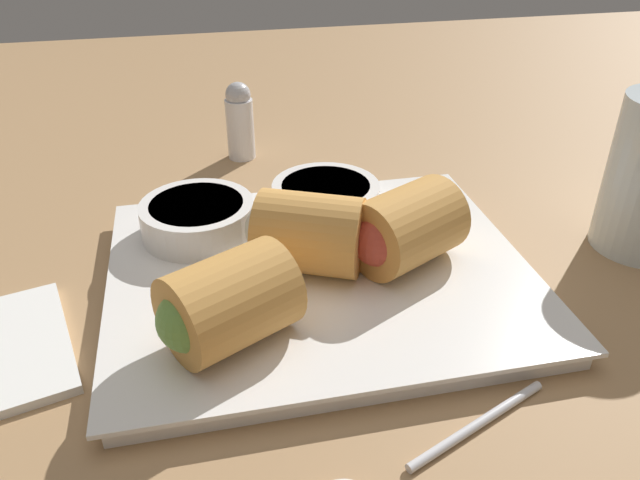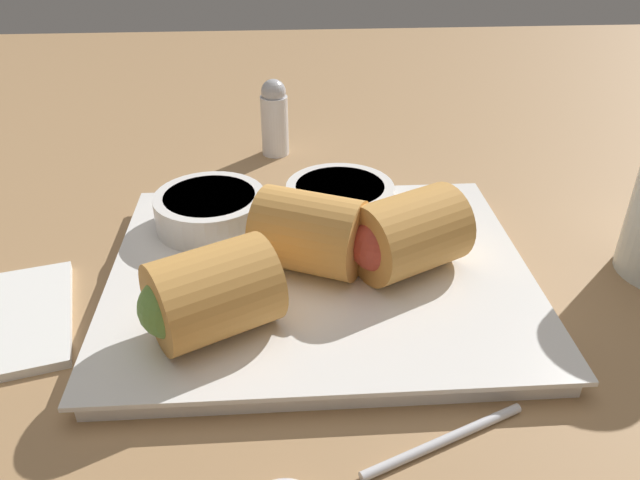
{
  "view_description": "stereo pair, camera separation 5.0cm",
  "coord_description": "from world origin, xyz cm",
  "px_view_note": "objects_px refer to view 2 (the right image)",
  "views": [
    {
      "loc": [
        -6.54,
        -36.13,
        26.56
      ],
      "look_at": [
        0.64,
        -2.84,
        5.59
      ],
      "focal_mm": 35.0,
      "sensor_mm": 36.0,
      "label": 1
    },
    {
      "loc": [
        -1.59,
        -36.83,
        26.56
      ],
      "look_at": [
        0.64,
        -2.84,
        5.59
      ],
      "focal_mm": 35.0,
      "sensor_mm": 36.0,
      "label": 2
    }
  ],
  "objects_px": {
    "serving_plate": "(320,276)",
    "salt_shaker": "(274,117)",
    "dipping_bowl_near": "(340,199)",
    "dipping_bowl_far": "(211,209)"
  },
  "relations": [
    {
      "from": "serving_plate",
      "to": "salt_shaker",
      "type": "distance_m",
      "value": 0.23
    },
    {
      "from": "dipping_bowl_near",
      "to": "salt_shaker",
      "type": "height_order",
      "value": "salt_shaker"
    },
    {
      "from": "dipping_bowl_far",
      "to": "salt_shaker",
      "type": "distance_m",
      "value": 0.17
    },
    {
      "from": "serving_plate",
      "to": "dipping_bowl_far",
      "type": "xyz_separation_m",
      "value": [
        -0.08,
        0.06,
        0.02
      ]
    },
    {
      "from": "serving_plate",
      "to": "dipping_bowl_near",
      "type": "xyz_separation_m",
      "value": [
        0.02,
        0.07,
        0.02
      ]
    },
    {
      "from": "salt_shaker",
      "to": "dipping_bowl_far",
      "type": "bearing_deg",
      "value": -106.26
    },
    {
      "from": "dipping_bowl_near",
      "to": "salt_shaker",
      "type": "bearing_deg",
      "value": 107.48
    },
    {
      "from": "dipping_bowl_far",
      "to": "serving_plate",
      "type": "bearing_deg",
      "value": -38.64
    },
    {
      "from": "dipping_bowl_far",
      "to": "salt_shaker",
      "type": "relative_size",
      "value": 1.1
    },
    {
      "from": "salt_shaker",
      "to": "serving_plate",
      "type": "bearing_deg",
      "value": -82.67
    }
  ]
}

